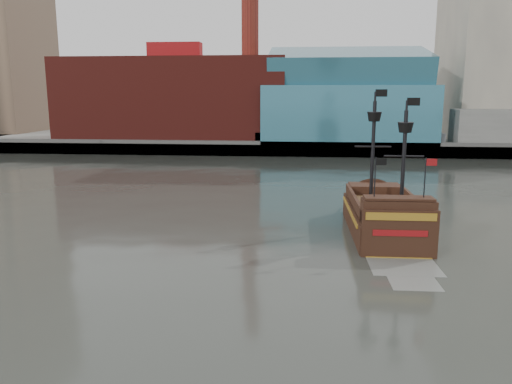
# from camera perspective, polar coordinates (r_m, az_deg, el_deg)

# --- Properties ---
(ground) EXTENTS (400.00, 400.00, 0.00)m
(ground) POSITION_cam_1_polar(r_m,az_deg,el_deg) (25.41, -0.27, -13.50)
(ground) COLOR #282B26
(ground) RESTS_ON ground
(promenade_far) EXTENTS (220.00, 60.00, 2.00)m
(promenade_far) POSITION_cam_1_polar(r_m,az_deg,el_deg) (115.40, 4.27, 6.37)
(promenade_far) COLOR slate
(promenade_far) RESTS_ON ground
(seawall) EXTENTS (220.00, 1.00, 2.60)m
(seawall) POSITION_cam_1_polar(r_m,az_deg,el_deg) (86.01, 3.86, 4.94)
(seawall) COLOR #4C4C49
(seawall) RESTS_ON ground
(skyline) EXTENTS (149.00, 45.00, 62.00)m
(skyline) POSITION_cam_1_polar(r_m,az_deg,el_deg) (108.48, 7.27, 18.48)
(skyline) COLOR brown
(skyline) RESTS_ON promenade_far
(pirate_ship) EXTENTS (5.21, 15.75, 11.74)m
(pirate_ship) POSITION_cam_1_polar(r_m,az_deg,el_deg) (39.67, 14.40, -3.10)
(pirate_ship) COLOR black
(pirate_ship) RESTS_ON ground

